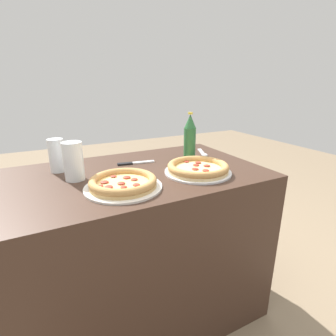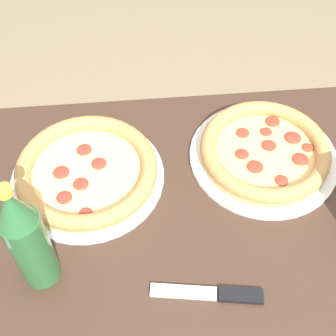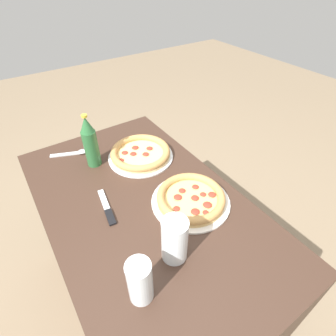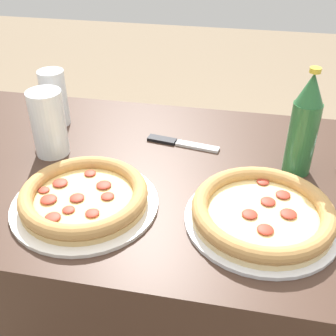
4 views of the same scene
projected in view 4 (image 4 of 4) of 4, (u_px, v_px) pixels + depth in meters
The scene contains 7 objects.
table at pixel (153, 285), 1.17m from camera, with size 1.15×0.68×0.77m.
pizza_salami at pixel (262, 213), 0.80m from camera, with size 0.30×0.30×0.05m.
pizza_margherita at pixel (84, 197), 0.84m from camera, with size 0.30×0.30×0.04m.
glass_red_wine at pixel (49, 127), 0.98m from camera, with size 0.08×0.08×0.16m.
glass_mango_juice at pixel (55, 100), 1.11m from camera, with size 0.07×0.07×0.15m.
beer_bottle at pixel (304, 126), 0.89m from camera, with size 0.06×0.06×0.24m.
knife at pixel (180, 143), 1.05m from camera, with size 0.18×0.05×0.01m.
Camera 4 is at (0.19, -0.77, 1.31)m, focal length 45.00 mm.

